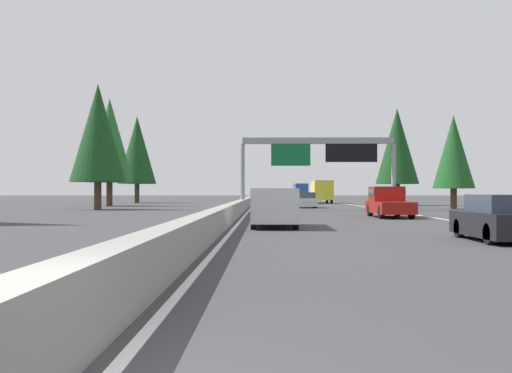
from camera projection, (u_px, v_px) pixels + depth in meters
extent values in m
plane|color=#38383A|center=(251.00, 206.00, 64.69)|extent=(320.00, 320.00, 0.00)
cube|color=gray|center=(252.00, 199.00, 84.70)|extent=(180.00, 0.56, 0.90)
cube|color=silver|center=(347.00, 204.00, 74.51)|extent=(160.00, 0.16, 0.01)
cube|color=silver|center=(255.00, 204.00, 74.69)|extent=(160.00, 0.16, 0.01)
cylinder|color=gray|center=(243.00, 177.00, 50.01)|extent=(0.36, 0.36, 5.45)
cylinder|color=gray|center=(393.00, 177.00, 49.82)|extent=(0.36, 0.36, 5.45)
cube|color=gray|center=(318.00, 141.00, 49.94)|extent=(0.50, 12.32, 0.50)
cube|color=#0C602D|center=(291.00, 154.00, 49.82)|extent=(0.12, 3.20, 1.90)
cube|color=black|center=(351.00, 153.00, 49.74)|extent=(0.16, 4.20, 1.50)
cube|color=black|center=(499.00, 224.00, 19.31)|extent=(4.40, 1.80, 0.76)
cube|color=#2D3847|center=(501.00, 204.00, 19.10)|extent=(2.46, 1.51, 0.56)
cylinder|color=black|center=(459.00, 228.00, 20.73)|extent=(0.64, 0.22, 0.64)
cylinder|color=black|center=(506.00, 228.00, 20.71)|extent=(0.64, 0.22, 0.64)
cylinder|color=black|center=(490.00, 234.00, 17.92)|extent=(0.64, 0.22, 0.64)
cube|color=silver|center=(274.00, 205.00, 26.74)|extent=(5.00, 1.95, 1.44)
cube|color=#2D3847|center=(275.00, 200.00, 24.44)|extent=(0.08, 1.48, 0.56)
cylinder|color=black|center=(255.00, 217.00, 28.45)|extent=(0.70, 0.24, 0.70)
cylinder|color=black|center=(292.00, 218.00, 28.42)|extent=(0.70, 0.24, 0.70)
cylinder|color=black|center=(254.00, 221.00, 25.05)|extent=(0.70, 0.24, 0.70)
cylinder|color=black|center=(295.00, 221.00, 25.02)|extent=(0.70, 0.24, 0.70)
cube|color=silver|center=(306.00, 202.00, 57.93)|extent=(4.40, 1.80, 0.76)
cube|color=#2D3847|center=(307.00, 195.00, 57.72)|extent=(2.46, 1.51, 0.56)
cylinder|color=black|center=(297.00, 204.00, 59.35)|extent=(0.64, 0.22, 0.64)
cylinder|color=black|center=(314.00, 204.00, 59.33)|extent=(0.64, 0.22, 0.64)
cylinder|color=black|center=(299.00, 205.00, 56.54)|extent=(0.64, 0.22, 0.64)
cylinder|color=black|center=(316.00, 205.00, 56.51)|extent=(0.64, 0.22, 0.64)
cube|color=gold|center=(322.00, 190.00, 79.78)|extent=(6.12, 2.40, 2.50)
cube|color=silver|center=(319.00, 192.00, 84.03)|extent=(2.38, 2.30, 1.90)
cylinder|color=black|center=(312.00, 199.00, 83.86)|extent=(0.90, 0.28, 0.90)
cylinder|color=black|center=(327.00, 199.00, 83.83)|extent=(0.90, 0.28, 0.90)
cylinder|color=black|center=(315.00, 200.00, 78.09)|extent=(0.90, 0.28, 0.90)
cylinder|color=black|center=(332.00, 200.00, 78.05)|extent=(0.90, 0.28, 0.90)
cube|color=maroon|center=(390.00, 207.00, 36.66)|extent=(5.60, 2.00, 0.70)
cube|color=maroon|center=(386.00, 194.00, 37.67)|extent=(2.24, 1.84, 0.90)
cube|color=#2D3847|center=(386.00, 192.00, 37.67)|extent=(2.02, 1.92, 0.41)
cylinder|color=black|center=(370.00, 210.00, 38.52)|extent=(0.80, 0.28, 0.80)
cylinder|color=black|center=(397.00, 210.00, 38.49)|extent=(0.80, 0.28, 0.80)
cylinder|color=black|center=(381.00, 212.00, 34.82)|extent=(0.80, 0.28, 0.80)
cylinder|color=black|center=(411.00, 212.00, 34.80)|extent=(0.80, 0.28, 0.80)
cube|color=#1E4793|center=(300.00, 191.00, 125.92)|extent=(11.50, 2.50, 2.90)
cube|color=#2D3847|center=(300.00, 189.00, 125.92)|extent=(11.04, 2.55, 0.84)
cylinder|color=black|center=(294.00, 196.00, 129.95)|extent=(1.00, 0.30, 1.00)
cylinder|color=black|center=(305.00, 196.00, 129.92)|extent=(1.00, 0.30, 1.00)
cylinder|color=black|center=(296.00, 197.00, 121.90)|extent=(1.00, 0.30, 1.00)
cylinder|color=black|center=(307.00, 197.00, 121.87)|extent=(1.00, 0.30, 1.00)
cylinder|color=#4C3823|center=(454.00, 199.00, 53.68)|extent=(0.56, 0.56, 1.82)
cone|color=#194C1E|center=(454.00, 152.00, 53.71)|extent=(3.64, 3.64, 6.45)
cylinder|color=#4C3823|center=(397.00, 195.00, 68.11)|extent=(0.62, 0.62, 2.39)
cone|color=#143D19|center=(397.00, 146.00, 68.15)|extent=(4.77, 4.77, 8.46)
cylinder|color=#4C3823|center=(98.00, 196.00, 52.34)|extent=(0.62, 0.62, 2.38)
cone|color=#143D19|center=(98.00, 133.00, 52.38)|extent=(4.76, 4.76, 8.43)
cylinder|color=#4C3823|center=(109.00, 194.00, 64.91)|extent=(0.64, 0.64, 2.52)
cone|color=#236028|center=(110.00, 140.00, 64.95)|extent=(5.05, 5.05, 8.95)
cylinder|color=#4C3823|center=(137.00, 193.00, 82.42)|extent=(0.64, 0.64, 2.57)
cone|color=#143D19|center=(137.00, 150.00, 82.46)|extent=(5.15, 5.15, 9.13)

